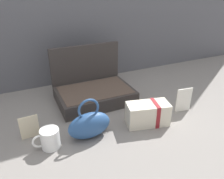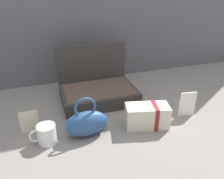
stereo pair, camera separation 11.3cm
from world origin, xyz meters
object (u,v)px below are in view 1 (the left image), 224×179
object	(u,v)px
open_suitcase	(93,89)
info_card_left	(184,100)
cream_toiletry_bag	(148,114)
poster_card_right	(29,128)
teal_pouch_handbag	(89,125)
coffee_mug	(50,139)

from	to	relation	value
open_suitcase	info_card_left	bearing A→B (deg)	-39.99
open_suitcase	cream_toiletry_bag	bearing A→B (deg)	-65.86
cream_toiletry_bag	poster_card_right	xyz separation A→B (m)	(-0.57, 0.13, -0.00)
open_suitcase	teal_pouch_handbag	distance (m)	0.37
teal_pouch_handbag	info_card_left	world-z (taller)	teal_pouch_handbag
cream_toiletry_bag	info_card_left	size ratio (longest dim) A/B	1.65
coffee_mug	info_card_left	bearing A→B (deg)	-0.31
open_suitcase	poster_card_right	xyz separation A→B (m)	(-0.40, -0.24, -0.01)
open_suitcase	cream_toiletry_bag	size ratio (longest dim) A/B	1.92
coffee_mug	poster_card_right	xyz separation A→B (m)	(-0.07, 0.11, 0.01)
open_suitcase	poster_card_right	world-z (taller)	open_suitcase
info_card_left	teal_pouch_handbag	bearing A→B (deg)	-172.25
open_suitcase	cream_toiletry_bag	xyz separation A→B (m)	(0.16, -0.37, -0.01)
coffee_mug	poster_card_right	distance (m)	0.13
teal_pouch_handbag	cream_toiletry_bag	world-z (taller)	teal_pouch_handbag
teal_pouch_handbag	coffee_mug	distance (m)	0.19
open_suitcase	cream_toiletry_bag	distance (m)	0.40
cream_toiletry_bag	poster_card_right	bearing A→B (deg)	166.92
coffee_mug	cream_toiletry_bag	bearing A→B (deg)	-2.99
cream_toiletry_bag	coffee_mug	bearing A→B (deg)	177.01
coffee_mug	info_card_left	world-z (taller)	info_card_left
open_suitcase	poster_card_right	size ratio (longest dim) A/B	3.85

